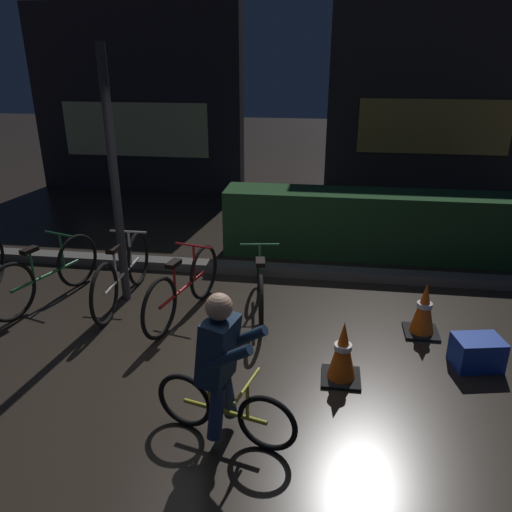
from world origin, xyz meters
TOP-DOWN VIEW (x-y plane):
  - ground_plane at (0.00, 0.00)m, footprint 40.00×40.00m
  - sidewalk_curb at (0.00, 2.20)m, footprint 12.00×0.24m
  - hedge_row at (1.80, 3.10)m, footprint 4.80×0.70m
  - storefront_left at (-3.16, 6.50)m, footprint 4.44×0.54m
  - storefront_right at (3.00, 7.20)m, footprint 4.38×0.54m
  - street_post at (-1.49, 1.20)m, footprint 0.10×0.10m
  - parked_bike_left_mid at (-2.39, 1.01)m, footprint 0.58×1.64m
  - parked_bike_center_left at (-1.49, 1.13)m, footprint 0.46×1.76m
  - parked_bike_center_right at (-0.67, 0.89)m, footprint 0.51×1.64m
  - parked_bike_right_mid at (0.17, 1.13)m, footprint 0.46×1.59m
  - traffic_cone_near at (1.09, -0.10)m, footprint 0.36×0.36m
  - traffic_cone_far at (1.96, 0.86)m, footprint 0.36×0.36m
  - blue_crate at (2.38, 0.30)m, footprint 0.50×0.40m
  - cyclist at (0.16, -0.96)m, footprint 1.16×0.61m

SIDE VIEW (x-z plane):
  - ground_plane at x=0.00m, z-range 0.00..0.00m
  - sidewalk_curb at x=0.00m, z-range 0.00..0.12m
  - blue_crate at x=2.38m, z-range 0.00..0.30m
  - traffic_cone_far at x=1.96m, z-range -0.01..0.58m
  - traffic_cone_near at x=1.09m, z-range -0.01..0.59m
  - parked_bike_right_mid at x=0.17m, z-range -0.03..0.71m
  - parked_bike_center_right at x=-0.67m, z-range -0.04..0.74m
  - parked_bike_left_mid at x=-2.39m, z-range -0.04..0.75m
  - parked_bike_center_left at x=-1.49m, z-range -0.04..0.77m
  - hedge_row at x=1.80m, z-range 0.00..0.96m
  - cyclist at x=0.16m, z-range 0.01..1.25m
  - street_post at x=-1.49m, z-range 0.00..2.92m
  - storefront_left at x=-3.16m, z-range -0.01..3.76m
  - storefront_right at x=3.00m, z-range -0.01..5.17m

